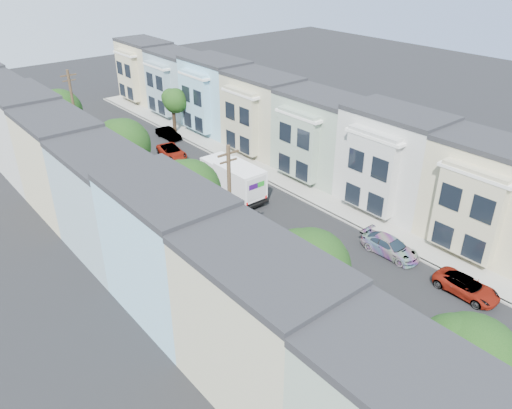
# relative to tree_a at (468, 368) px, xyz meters

# --- Properties ---
(ground) EXTENTS (160.00, 160.00, 0.00)m
(ground) POSITION_rel_tree_a_xyz_m (6.30, 15.02, -5.03)
(ground) COLOR black
(ground) RESTS_ON ground
(road_slab) EXTENTS (12.00, 70.00, 0.02)m
(road_slab) POSITION_rel_tree_a_xyz_m (6.30, 30.02, -5.02)
(road_slab) COLOR black
(road_slab) RESTS_ON ground
(curb_left) EXTENTS (0.30, 70.00, 0.15)m
(curb_left) POSITION_rel_tree_a_xyz_m (0.25, 30.02, -4.96)
(curb_left) COLOR gray
(curb_left) RESTS_ON ground
(curb_right) EXTENTS (0.30, 70.00, 0.15)m
(curb_right) POSITION_rel_tree_a_xyz_m (12.35, 30.02, -4.96)
(curb_right) COLOR gray
(curb_right) RESTS_ON ground
(sidewalk_left) EXTENTS (2.60, 70.00, 0.15)m
(sidewalk_left) POSITION_rel_tree_a_xyz_m (-1.05, 30.02, -4.96)
(sidewalk_left) COLOR gray
(sidewalk_left) RESTS_ON ground
(sidewalk_right) EXTENTS (2.60, 70.00, 0.15)m
(sidewalk_right) POSITION_rel_tree_a_xyz_m (13.65, 30.02, -4.96)
(sidewalk_right) COLOR gray
(sidewalk_right) RESTS_ON ground
(centerline) EXTENTS (0.12, 70.00, 0.01)m
(centerline) POSITION_rel_tree_a_xyz_m (6.30, 30.02, -5.03)
(centerline) COLOR gold
(centerline) RESTS_ON ground
(townhouse_row_left) EXTENTS (5.00, 70.00, 8.50)m
(townhouse_row_left) POSITION_rel_tree_a_xyz_m (-4.85, 30.02, -5.03)
(townhouse_row_left) COLOR #8FA38E
(townhouse_row_left) RESTS_ON ground
(townhouse_row_right) EXTENTS (5.00, 70.00, 8.50)m
(townhouse_row_right) POSITION_rel_tree_a_xyz_m (17.45, 30.02, -5.03)
(townhouse_row_right) COLOR #8FA38E
(townhouse_row_right) RESTS_ON ground
(tree_a) EXTENTS (4.70, 4.70, 7.40)m
(tree_a) POSITION_rel_tree_a_xyz_m (0.00, 0.00, 0.00)
(tree_a) COLOR black
(tree_a) RESTS_ON ground
(tree_b) EXTENTS (4.70, 4.70, 7.26)m
(tree_b) POSITION_rel_tree_a_xyz_m (0.00, 9.67, -0.14)
(tree_b) COLOR black
(tree_b) RESTS_ON ground
(tree_c) EXTENTS (4.70, 4.70, 7.41)m
(tree_c) POSITION_rel_tree_a_xyz_m (-0.00, 22.07, 0.00)
(tree_c) COLOR black
(tree_c) RESTS_ON ground
(tree_d) EXTENTS (4.70, 4.70, 7.84)m
(tree_d) POSITION_rel_tree_a_xyz_m (-0.00, 32.47, 0.43)
(tree_d) COLOR black
(tree_d) RESTS_ON ground
(tree_e) EXTENTS (4.70, 4.70, 7.24)m
(tree_e) POSITION_rel_tree_a_xyz_m (0.00, 47.69, -0.17)
(tree_e) COLOR black
(tree_e) RESTS_ON ground
(tree_far_r) EXTENTS (3.02, 3.02, 5.48)m
(tree_far_r) POSITION_rel_tree_a_xyz_m (13.20, 45.69, -1.11)
(tree_far_r) COLOR black
(tree_far_r) RESTS_ON ground
(utility_pole_near) EXTENTS (1.60, 0.26, 10.00)m
(utility_pole_near) POSITION_rel_tree_a_xyz_m (0.00, 17.02, 0.12)
(utility_pole_near) COLOR #42301E
(utility_pole_near) RESTS_ON ground
(utility_pole_far) EXTENTS (1.60, 0.26, 10.00)m
(utility_pole_far) POSITION_rel_tree_a_xyz_m (0.00, 43.02, 0.12)
(utility_pole_far) COLOR #42301E
(utility_pole_far) RESTS_ON ground
(fedex_truck) EXTENTS (2.64, 6.86, 3.29)m
(fedex_truck) POSITION_rel_tree_a_xyz_m (8.02, 27.27, -3.19)
(fedex_truck) COLOR white
(fedex_truck) RESTS_ON ground
(lead_sedan) EXTENTS (2.93, 4.99, 1.30)m
(lead_sedan) POSITION_rel_tree_a_xyz_m (8.44, 39.04, -4.38)
(lead_sedan) COLOR black
(lead_sedan) RESTS_ON ground
(parked_left_b) EXTENTS (2.45, 4.66, 1.25)m
(parked_left_b) POSITION_rel_tree_a_xyz_m (1.40, 8.43, -4.41)
(parked_left_b) COLOR black
(parked_left_b) RESTS_ON ground
(parked_left_c) EXTENTS (1.94, 4.38, 1.39)m
(parked_left_c) POSITION_rel_tree_a_xyz_m (1.40, 14.96, -4.34)
(parked_left_c) COLOR gray
(parked_left_c) RESTS_ON ground
(parked_left_d) EXTENTS (1.82, 4.69, 1.52)m
(parked_left_d) POSITION_rel_tree_a_xyz_m (1.40, 28.18, -4.27)
(parked_left_d) COLOR #39090C
(parked_left_d) RESTS_ON ground
(parked_right_a) EXTENTS (2.03, 4.38, 1.22)m
(parked_right_a) POSITION_rel_tree_a_xyz_m (11.20, 5.55, -4.42)
(parked_right_a) COLOR #4B5459
(parked_right_a) RESTS_ON ground
(parked_right_b) EXTENTS (2.03, 4.59, 1.36)m
(parked_right_b) POSITION_rel_tree_a_xyz_m (11.20, 11.86, -4.35)
(parked_right_b) COLOR #B8B7C2
(parked_right_b) RESTS_ON ground
(parked_right_c) EXTENTS (2.38, 4.55, 1.22)m
(parked_right_c) POSITION_rel_tree_a_xyz_m (11.20, 32.12, -4.42)
(parked_right_c) COLOR black
(parked_right_c) RESTS_ON ground
(parked_right_d) EXTENTS (1.52, 3.83, 1.26)m
(parked_right_d) POSITION_rel_tree_a_xyz_m (11.20, 44.39, -4.40)
(parked_right_d) COLOR black
(parked_right_d) RESTS_ON ground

